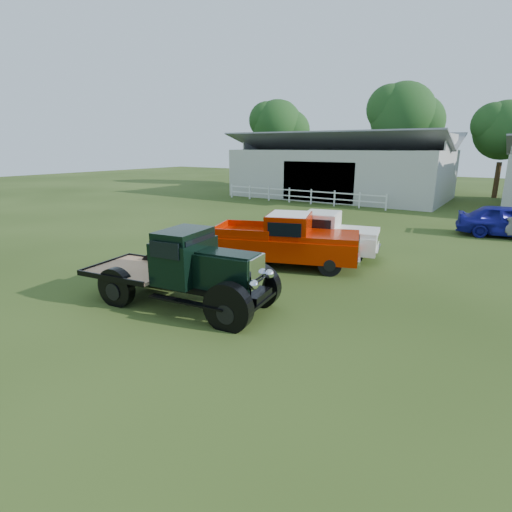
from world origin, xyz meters
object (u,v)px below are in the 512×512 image
Objects in this scene: red_pickup at (286,240)px; misc_car_blue at (509,221)px; white_pickup at (319,235)px; vintage_flatbed at (182,268)px.

red_pickup is 12.84m from misc_car_blue.
white_pickup is 10.91m from misc_car_blue.
misc_car_blue is at bearing 37.86° from red_pickup.
red_pickup reaches higher than white_pickup.
misc_car_blue is at bearing 56.74° from vintage_flatbed.
white_pickup is (0.45, 2.03, -0.12)m from red_pickup.
white_pickup is at bearing 134.20° from misc_car_blue.
misc_car_blue is (6.96, 10.79, -0.21)m from red_pickup.
vintage_flatbed reaches higher than misc_car_blue.
misc_car_blue is (6.50, 8.76, -0.10)m from white_pickup.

